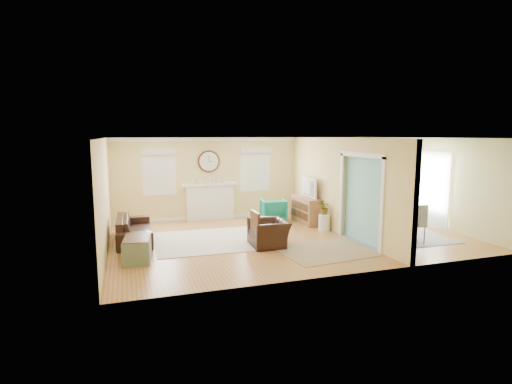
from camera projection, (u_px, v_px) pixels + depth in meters
floor at (288, 237)px, 10.55m from camera, size 9.00×9.00×0.00m
wall_back at (254, 177)px, 13.19m from camera, size 9.00×0.02×2.60m
wall_front at (350, 208)px, 7.54m from camera, size 9.00×0.02×2.60m
wall_left at (104, 197)px, 8.98m from camera, size 0.02×6.00×2.60m
wall_right at (430, 182)px, 11.75m from camera, size 0.02×6.00×2.60m
ceiling at (289, 138)px, 10.18m from camera, size 9.00×6.00×0.02m
partition at (335, 183)px, 11.09m from camera, size 0.17×6.00×2.60m
fireplace at (210, 201)px, 12.71m from camera, size 1.70×0.30×1.17m
wall_clock at (209, 161)px, 12.62m from camera, size 0.70×0.07×0.70m
window_left at (159, 169)px, 12.15m from camera, size 1.05×0.13×1.42m
window_right at (255, 166)px, 13.11m from camera, size 1.05×0.13×1.42m
french_doors at (428, 189)px, 11.77m from camera, size 0.06×1.70×2.20m
pendant at (388, 152)px, 11.16m from camera, size 0.30×0.30×0.55m
rug_cream at (212, 240)px, 10.19m from camera, size 2.91×2.54×0.02m
rug_jute at (325, 251)px, 9.28m from camera, size 2.24×1.90×0.01m
rug_grey at (382, 232)px, 11.06m from camera, size 2.60×3.25×0.01m
sofa at (134, 229)px, 10.14m from camera, size 0.87×2.16×0.63m
eames_chair at (269, 233)px, 9.68m from camera, size 0.90×1.02×0.64m
green_chair at (273, 210)px, 12.49m from camera, size 0.85×0.87×0.70m
trunk at (137, 249)px, 8.51m from camera, size 0.64×0.94×0.51m
credenza at (306, 210)px, 12.22m from camera, size 0.46×1.35×0.80m
tv at (306, 187)px, 12.12m from camera, size 0.20×1.05×0.60m
garden_stool at (324, 222)px, 11.24m from camera, size 0.32×0.32×0.46m
potted_plant at (325, 207)px, 11.18m from camera, size 0.37×0.41×0.41m
dining_table at (382, 220)px, 11.01m from camera, size 1.35×2.11×0.70m
dining_chair_n at (359, 207)px, 11.96m from camera, size 0.45×0.45×0.93m
dining_chair_s at (415, 220)px, 9.90m from camera, size 0.49×0.49×0.98m
dining_chair_w at (364, 216)px, 10.78m from camera, size 0.45×0.45×0.87m
dining_chair_e at (401, 210)px, 11.13m from camera, size 0.49×0.49×1.03m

